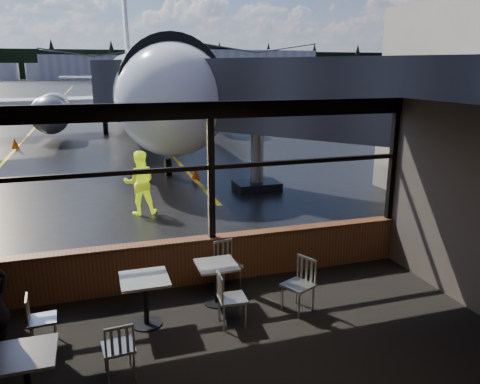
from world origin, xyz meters
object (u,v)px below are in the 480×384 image
airliner (139,43)px  cone_wing (15,143)px  chair_mid_s (118,348)px  cone_nose (195,172)px  jet_bridge (279,123)px  ground_crew (140,183)px  chair_mid_w (42,320)px  chair_near_w (232,299)px  chair_near_n (228,266)px  cafe_table_near (217,284)px  chair_near_e (298,286)px  cafe_table_left (28,383)px  cafe_table_mid (146,302)px

airliner → cone_wing: 9.49m
chair_mid_s → cone_nose: (3.50, 11.36, -0.20)m
cone_nose → chair_mid_s: bearing=-107.1°
jet_bridge → chair_mid_s: size_ratio=12.63×
chair_mid_s → ground_crew: ground_crew is taller
chair_mid_w → cone_nose: chair_mid_w is taller
chair_near_w → chair_mid_w: 2.90m
chair_mid_s → chair_near_n: bearing=39.5°
cone_wing → cone_nose: bearing=-51.9°
cafe_table_near → ground_crew: ground_crew is taller
jet_bridge → cone_nose: size_ratio=23.18×
airliner → jet_bridge: size_ratio=3.31×
ground_crew → chair_mid_w: bearing=74.4°
chair_near_e → jet_bridge: bearing=-44.6°
chair_mid_s → cone_wing: size_ratio=1.59×
chair_mid_w → airliner: bearing=166.2°
cone_wing → chair_near_w: bearing=-73.7°
chair_mid_w → ground_crew: size_ratio=0.46×
chair_near_n → cone_nose: bearing=-110.3°
chair_near_e → cone_nose: 10.47m
airliner → cone_nose: 14.22m
airliner → ground_crew: size_ratio=19.84×
cone_wing → cafe_table_left: bearing=-82.0°
cafe_table_left → chair_near_n: bearing=37.4°
cafe_table_mid → cafe_table_left: 2.25m
cafe_table_left → ground_crew: size_ratio=0.44×
airliner → chair_near_e: bearing=-88.1°
cafe_table_near → cone_nose: (1.72, 9.77, -0.14)m
cafe_table_near → chair_near_w: chair_near_w is taller
airliner → chair_mid_w: 24.32m
chair_near_e → ground_crew: (-1.99, 6.55, 0.44)m
chair_near_e → airliner: bearing=-25.1°
airliner → chair_mid_s: (-2.97, -24.53, -5.13)m
chair_near_w → chair_mid_w: size_ratio=1.09×
airliner → chair_mid_s: airliner is taller
airliner → chair_mid_w: airliner is taller
airliner → chair_near_e: (0.07, -23.63, -5.09)m
jet_bridge → chair_mid_w: size_ratio=13.03×
chair_near_e → ground_crew: bearing=-8.4°
airliner → cone_wing: bearing=-152.1°
chair_near_e → cone_wing: size_ratio=1.75×
cafe_table_mid → jet_bridge: bearing=53.4°
jet_bridge → cafe_table_near: 7.71m
airliner → ground_crew: (-1.92, -17.08, -4.65)m
airliner → jet_bridge: bearing=-79.5°
chair_near_e → chair_near_n: bearing=11.7°
airliner → chair_mid_s: 25.24m
chair_near_w → chair_near_n: 1.32m
cafe_table_near → chair_mid_s: 2.39m
chair_near_w → chair_near_n: size_ratio=1.00×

